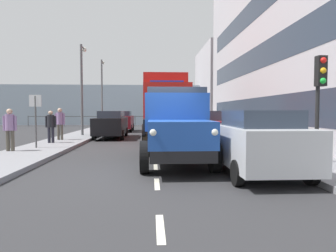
% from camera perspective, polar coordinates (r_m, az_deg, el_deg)
% --- Properties ---
extents(ground_plane, '(80.00, 80.00, 0.00)m').
position_cam_1_polar(ground_plane, '(17.43, -2.77, -2.78)').
color(ground_plane, '#2D2D30').
extents(sidewalk_left, '(2.39, 35.09, 0.15)m').
position_cam_1_polar(sidewalk_left, '(18.11, 12.69, -2.39)').
color(sidewalk_left, gray).
rests_on(sidewalk_left, ground_plane).
extents(sidewalk_right, '(2.39, 35.09, 0.15)m').
position_cam_1_polar(sidewalk_right, '(18.04, -18.28, -2.48)').
color(sidewalk_right, gray).
rests_on(sidewalk_right, ground_plane).
extents(road_centreline_markings, '(0.12, 31.51, 0.01)m').
position_cam_1_polar(road_centreline_markings, '(16.86, -2.75, -2.95)').
color(road_centreline_markings, silver).
rests_on(road_centreline_markings, ground_plane).
extents(building_terrace, '(8.83, 23.76, 12.80)m').
position_cam_1_polar(building_terrace, '(21.07, 28.02, 15.37)').
color(building_terrace, '#B7B2B7').
rests_on(building_terrace, ground_plane).
extents(building_far_block, '(8.82, 10.81, 9.34)m').
position_cam_1_polar(building_far_block, '(37.86, 13.11, 7.25)').
color(building_far_block, '#B7B2B7').
rests_on(building_far_block, ground_plane).
extents(sea_horizon, '(80.00, 0.80, 5.00)m').
position_cam_1_polar(sea_horizon, '(37.90, -3.00, 4.03)').
color(sea_horizon, '#8C9EAD').
rests_on(sea_horizon, ground_plane).
extents(seawall_railing, '(28.08, 0.08, 1.20)m').
position_cam_1_polar(seawall_railing, '(34.30, -2.98, 1.51)').
color(seawall_railing, '#4C5156').
rests_on(seawall_railing, ground_plane).
extents(truck_vintage_blue, '(2.17, 5.64, 2.43)m').
position_cam_1_polar(truck_vintage_blue, '(9.45, 1.50, -0.34)').
color(truck_vintage_blue, black).
rests_on(truck_vintage_blue, ground_plane).
extents(lorry_cargo_red, '(2.58, 8.20, 3.87)m').
position_cam_1_polar(lorry_cargo_red, '(18.45, -0.70, 3.99)').
color(lorry_cargo_red, red).
rests_on(lorry_cargo_red, ground_plane).
extents(car_silver_kerbside_near, '(1.90, 3.88, 1.72)m').
position_cam_1_polar(car_silver_kerbside_near, '(8.30, 16.60, -2.86)').
color(car_silver_kerbside_near, '#B7BABF').
rests_on(car_silver_kerbside_near, ground_plane).
extents(car_red_kerbside_1, '(1.89, 4.52, 1.72)m').
position_cam_1_polar(car_red_kerbside_1, '(13.95, 8.42, -0.50)').
color(car_red_kerbside_1, '#B21E1E').
rests_on(car_red_kerbside_1, ground_plane).
extents(car_grey_kerbside_2, '(1.79, 4.58, 1.72)m').
position_cam_1_polar(car_grey_kerbside_2, '(20.16, 4.82, 0.53)').
color(car_grey_kerbside_2, slate).
rests_on(car_grey_kerbside_2, ground_plane).
extents(car_black_oppositeside_0, '(1.83, 4.60, 1.72)m').
position_cam_1_polar(car_black_oppositeside_0, '(19.28, -10.80, 0.39)').
color(car_black_oppositeside_0, black).
rests_on(car_black_oppositeside_0, ground_plane).
extents(car_maroon_oppositeside_1, '(1.96, 4.07, 1.72)m').
position_cam_1_polar(car_maroon_oppositeside_1, '(25.56, -8.92, 0.99)').
color(car_maroon_oppositeside_1, maroon).
rests_on(car_maroon_oppositeside_1, ground_plane).
extents(pedestrian_strolling, '(0.53, 0.34, 1.65)m').
position_cam_1_polar(pedestrian_strolling, '(13.15, -28.03, -0.04)').
color(pedestrian_strolling, '#4C473D').
rests_on(pedestrian_strolling, sidewalk_right).
extents(pedestrian_by_lamp, '(0.53, 0.34, 1.58)m').
position_cam_1_polar(pedestrian_by_lamp, '(15.72, -21.53, 0.34)').
color(pedestrian_by_lamp, black).
rests_on(pedestrian_by_lamp, sidewalk_right).
extents(pedestrian_couple_a, '(0.53, 0.34, 1.72)m').
position_cam_1_polar(pedestrian_couple_a, '(17.23, -19.99, 0.87)').
color(pedestrian_couple_a, '#4C473D').
rests_on(pedestrian_couple_a, sidewalk_right).
extents(traffic_light_near, '(0.28, 0.41, 3.20)m').
position_cam_1_polar(traffic_light_near, '(10.11, 27.06, 6.91)').
color(traffic_light_near, black).
rests_on(traffic_light_near, sidewalk_left).
extents(lamp_post_promenade, '(0.32, 1.14, 5.90)m').
position_cam_1_polar(lamp_post_promenade, '(20.55, -16.11, 8.31)').
color(lamp_post_promenade, '#59595B').
rests_on(lamp_post_promenade, sidewalk_right).
extents(lamp_post_far, '(0.32, 1.14, 6.51)m').
position_cam_1_polar(lamp_post_far, '(29.68, -12.50, 7.24)').
color(lamp_post_far, '#59595B').
rests_on(lamp_post_far, sidewalk_right).
extents(street_sign, '(0.50, 0.07, 2.25)m').
position_cam_1_polar(street_sign, '(13.84, -24.04, 2.51)').
color(street_sign, '#4C4C4C').
rests_on(street_sign, sidewalk_right).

